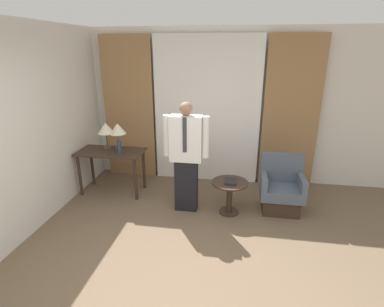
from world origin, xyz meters
name	(u,v)px	position (x,y,z in m)	size (l,w,h in m)	color
ground_plane	(172,294)	(0.00, 0.00, 0.00)	(16.00, 16.00, 0.00)	brown
wall_back	(208,107)	(0.00, 3.01, 1.35)	(10.00, 0.06, 2.70)	silver
curtain_sheer_center	(207,112)	(0.00, 2.88, 1.29)	(1.86, 0.06, 2.58)	white
curtain_drape_left	(129,109)	(-1.43, 2.88, 1.29)	(0.92, 0.06, 2.58)	#997047
curtain_drape_right	(291,114)	(1.43, 2.88, 1.29)	(0.92, 0.06, 2.58)	#997047
desk	(111,158)	(-1.50, 2.09, 0.62)	(1.08, 0.56, 0.74)	#38281E
table_lamp_left	(106,129)	(-1.60, 2.20, 1.08)	(0.28, 0.28, 0.44)	#4C4238
table_lamp_right	(118,130)	(-1.40, 2.20, 1.08)	(0.28, 0.28, 0.44)	#4C4238
bottle_near_edge	(119,147)	(-1.30, 1.98, 0.85)	(0.07, 0.07, 0.27)	#2D3851
person	(186,154)	(-0.16, 1.70, 0.90)	(0.66, 0.22, 1.66)	black
armchair	(281,190)	(1.26, 1.91, 0.32)	(0.63, 0.53, 0.85)	#38281E
side_table	(230,192)	(0.49, 1.69, 0.35)	(0.53, 0.53, 0.51)	#38281E
book	(230,181)	(0.50, 1.69, 0.52)	(0.17, 0.24, 0.03)	black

